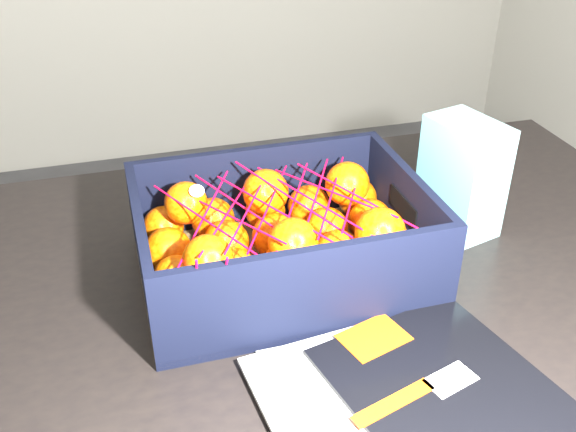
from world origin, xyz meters
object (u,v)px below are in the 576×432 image
object	(u,v)px
table	(310,336)
retail_carton	(462,176)
produce_crate	(282,249)
magazine_stack	(409,416)

from	to	relation	value
table	retail_carton	xyz separation A→B (m)	(0.25, 0.07, 0.18)
table	produce_crate	distance (m)	0.15
table	retail_carton	bearing A→B (deg)	15.60
table	produce_crate	xyz separation A→B (m)	(-0.03, 0.02, 0.14)
table	retail_carton	world-z (taller)	retail_carton
magazine_stack	retail_carton	distance (m)	0.41
magazine_stack	produce_crate	distance (m)	0.29
produce_crate	table	bearing A→B (deg)	-35.49
retail_carton	table	bearing A→B (deg)	-178.74
magazine_stack	table	bearing A→B (deg)	94.49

